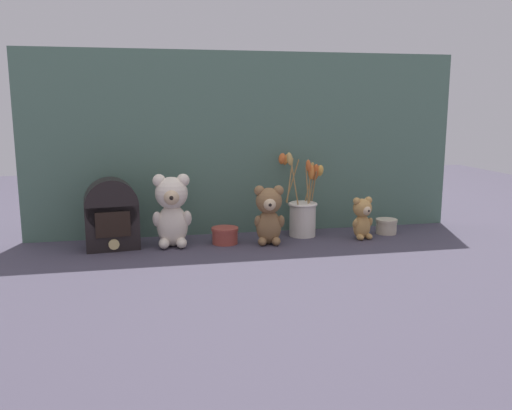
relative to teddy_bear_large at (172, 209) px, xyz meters
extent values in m
plane|color=#3D3847|center=(0.28, -0.02, -0.12)|extent=(4.00, 4.00, 0.00)
cube|color=#4C6B5B|center=(0.28, 0.15, 0.19)|extent=(1.53, 0.02, 0.63)
ellipsoid|color=beige|center=(0.00, 0.00, -0.05)|extent=(0.11, 0.09, 0.14)
sphere|color=beige|center=(0.00, 0.00, 0.05)|extent=(0.10, 0.10, 0.10)
sphere|color=#D1B289|center=(0.00, -0.04, 0.04)|extent=(0.05, 0.05, 0.05)
sphere|color=black|center=(0.00, -0.06, 0.05)|extent=(0.01, 0.01, 0.01)
sphere|color=beige|center=(0.04, 0.00, 0.09)|extent=(0.04, 0.04, 0.04)
sphere|color=beige|center=(-0.04, 0.01, 0.09)|extent=(0.04, 0.04, 0.04)
ellipsoid|color=beige|center=(0.05, -0.01, -0.03)|extent=(0.03, 0.05, 0.06)
ellipsoid|color=beige|center=(-0.05, 0.00, -0.03)|extent=(0.03, 0.05, 0.06)
ellipsoid|color=beige|center=(0.03, -0.03, -0.11)|extent=(0.04, 0.06, 0.03)
ellipsoid|color=beige|center=(-0.03, -0.02, -0.11)|extent=(0.04, 0.06, 0.03)
ellipsoid|color=olive|center=(0.31, -0.03, -0.07)|extent=(0.09, 0.08, 0.11)
sphere|color=olive|center=(0.31, -0.03, 0.02)|extent=(0.09, 0.09, 0.09)
sphere|color=#D1B289|center=(0.31, -0.06, 0.02)|extent=(0.04, 0.04, 0.04)
sphere|color=black|center=(0.31, -0.08, 0.02)|extent=(0.01, 0.01, 0.01)
sphere|color=olive|center=(0.34, -0.03, 0.05)|extent=(0.03, 0.03, 0.03)
sphere|color=olive|center=(0.28, -0.03, 0.05)|extent=(0.03, 0.03, 0.03)
ellipsoid|color=olive|center=(0.35, -0.04, -0.05)|extent=(0.03, 0.04, 0.05)
ellipsoid|color=olive|center=(0.27, -0.03, -0.05)|extent=(0.03, 0.04, 0.05)
ellipsoid|color=olive|center=(0.33, -0.06, -0.11)|extent=(0.03, 0.05, 0.03)
ellipsoid|color=olive|center=(0.29, -0.05, -0.11)|extent=(0.03, 0.05, 0.03)
ellipsoid|color=tan|center=(0.64, -0.03, -0.08)|extent=(0.07, 0.06, 0.08)
sphere|color=tan|center=(0.64, -0.03, -0.02)|extent=(0.06, 0.06, 0.06)
sphere|color=#D1B289|center=(0.64, -0.05, -0.02)|extent=(0.03, 0.03, 0.03)
sphere|color=black|center=(0.65, -0.07, -0.02)|extent=(0.01, 0.01, 0.01)
sphere|color=tan|center=(0.66, -0.03, 0.01)|extent=(0.03, 0.03, 0.03)
sphere|color=tan|center=(0.62, -0.03, 0.01)|extent=(0.03, 0.03, 0.03)
ellipsoid|color=tan|center=(0.67, -0.03, -0.07)|extent=(0.02, 0.03, 0.04)
ellipsoid|color=tan|center=(0.61, -0.04, -0.07)|extent=(0.02, 0.03, 0.04)
ellipsoid|color=tan|center=(0.66, -0.04, -0.11)|extent=(0.03, 0.04, 0.02)
ellipsoid|color=tan|center=(0.63, -0.05, -0.11)|extent=(0.03, 0.04, 0.02)
cylinder|color=silver|center=(0.45, 0.05, -0.06)|extent=(0.09, 0.09, 0.12)
torus|color=silver|center=(0.45, 0.05, -0.01)|extent=(0.10, 0.10, 0.01)
cylinder|color=#9E7542|center=(0.41, 0.08, 0.07)|extent=(0.04, 0.06, 0.15)
ellipsoid|color=#C65B28|center=(0.39, 0.09, 0.15)|extent=(0.04, 0.04, 0.05)
cylinder|color=#9E7542|center=(0.42, 0.03, 0.07)|extent=(0.02, 0.04, 0.16)
ellipsoid|color=tan|center=(0.40, 0.03, 0.15)|extent=(0.03, 0.04, 0.05)
cylinder|color=#9E7542|center=(0.49, 0.05, 0.05)|extent=(0.01, 0.05, 0.11)
ellipsoid|color=gold|center=(0.51, 0.05, 0.11)|extent=(0.02, 0.04, 0.05)
cylinder|color=#9E7542|center=(0.48, 0.05, 0.05)|extent=(0.01, 0.03, 0.11)
ellipsoid|color=#C65B28|center=(0.50, 0.06, 0.10)|extent=(0.03, 0.04, 0.06)
cylinder|color=#9E7542|center=(0.47, 0.04, 0.05)|extent=(0.01, 0.01, 0.11)
ellipsoid|color=orange|center=(0.48, 0.03, 0.10)|extent=(0.03, 0.03, 0.05)
cylinder|color=#9E7542|center=(0.48, 0.07, 0.05)|extent=(0.02, 0.03, 0.11)
ellipsoid|color=tan|center=(0.49, 0.08, 0.11)|extent=(0.03, 0.03, 0.05)
cylinder|color=#9E7542|center=(0.46, 0.03, 0.06)|extent=(0.02, 0.01, 0.13)
ellipsoid|color=#C65B28|center=(0.46, 0.02, 0.13)|extent=(0.03, 0.02, 0.04)
cylinder|color=#9E7542|center=(0.43, 0.09, 0.07)|extent=(0.06, 0.04, 0.15)
ellipsoid|color=orange|center=(0.41, 0.12, 0.14)|extent=(0.04, 0.03, 0.04)
cube|color=black|center=(-0.19, 0.01, -0.05)|extent=(0.18, 0.12, 0.14)
cylinder|color=black|center=(-0.19, 0.01, 0.02)|extent=(0.18, 0.12, 0.17)
cube|color=black|center=(-0.18, -0.04, -0.03)|extent=(0.11, 0.02, 0.08)
cylinder|color=#D6BC7A|center=(-0.18, -0.04, -0.10)|extent=(0.03, 0.01, 0.03)
cylinder|color=#993D33|center=(0.17, 0.00, -0.10)|extent=(0.08, 0.08, 0.04)
cylinder|color=#993D33|center=(0.17, 0.00, -0.07)|extent=(0.09, 0.09, 0.01)
cylinder|color=beige|center=(0.76, 0.02, -0.10)|extent=(0.07, 0.07, 0.04)
cylinder|color=beige|center=(0.76, 0.02, -0.08)|extent=(0.08, 0.08, 0.01)
camera|label=1|loc=(-0.09, -1.72, 0.33)|focal=38.00mm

